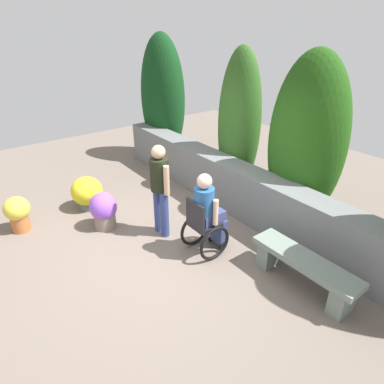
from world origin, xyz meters
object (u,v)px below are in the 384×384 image
at_px(stone_bench, 304,268).
at_px(person_in_wheelchair, 207,216).
at_px(flower_pot_red_accent, 18,212).
at_px(flower_pot_terracotta_by_wall, 104,210).
at_px(flower_pot_purple_near, 87,193).
at_px(person_standing_companion, 160,185).

distance_m(stone_bench, person_in_wheelchair, 1.53).
bearing_deg(flower_pot_red_accent, flower_pot_terracotta_by_wall, 56.90).
bearing_deg(stone_bench, flower_pot_red_accent, -141.12).
xyz_separation_m(stone_bench, flower_pot_purple_near, (-3.82, -1.48, 0.01)).
bearing_deg(stone_bench, person_standing_companion, -156.75).
distance_m(person_in_wheelchair, flower_pot_terracotta_by_wall, 1.88).
bearing_deg(person_standing_companion, person_in_wheelchair, 13.33).
bearing_deg(flower_pot_red_accent, person_standing_companion, 50.96).
xyz_separation_m(person_standing_companion, flower_pot_red_accent, (-1.54, -1.89, -0.55)).
height_order(stone_bench, flower_pot_terracotta_by_wall, flower_pot_terracotta_by_wall).
distance_m(person_standing_companion, flower_pot_terracotta_by_wall, 1.17).
xyz_separation_m(flower_pot_terracotta_by_wall, flower_pot_red_accent, (-0.78, -1.20, 0.02)).
height_order(person_in_wheelchair, flower_pot_red_accent, person_in_wheelchair).
height_order(flower_pot_purple_near, flower_pot_red_accent, flower_pot_purple_near).
relative_size(stone_bench, flower_pot_purple_near, 2.39).
distance_m(stone_bench, person_standing_companion, 2.45).
distance_m(stone_bench, flower_pot_terracotta_by_wall, 3.34).
bearing_deg(flower_pot_terracotta_by_wall, person_standing_companion, 42.64).
height_order(person_standing_companion, flower_pot_purple_near, person_standing_companion).
distance_m(person_in_wheelchair, flower_pot_purple_near, 2.62).
xyz_separation_m(flower_pot_purple_near, flower_pot_terracotta_by_wall, (0.84, -0.03, 0.02)).
relative_size(flower_pot_terracotta_by_wall, flower_pot_red_accent, 1.05).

